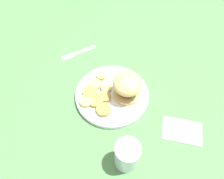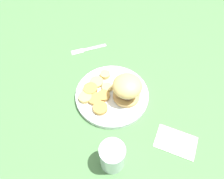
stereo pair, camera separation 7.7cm
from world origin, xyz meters
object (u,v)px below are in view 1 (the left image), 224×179
object	(u,v)px
dinner_plate	(112,95)
sandwich	(128,86)
drinking_glass	(127,155)
fork	(78,53)

from	to	relation	value
dinner_plate	sandwich	distance (m)	0.08
sandwich	drinking_glass	size ratio (longest dim) A/B	1.15
dinner_plate	sandwich	world-z (taller)	sandwich
sandwich	drinking_glass	distance (m)	0.23
dinner_plate	drinking_glass	size ratio (longest dim) A/B	2.43
fork	drinking_glass	world-z (taller)	drinking_glass
dinner_plate	drinking_glass	world-z (taller)	drinking_glass
dinner_plate	drinking_glass	xyz separation A→B (m)	(-0.14, -0.19, 0.04)
fork	dinner_plate	bearing A→B (deg)	-103.44
fork	drinking_glass	xyz separation A→B (m)	(-0.20, -0.45, 0.05)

